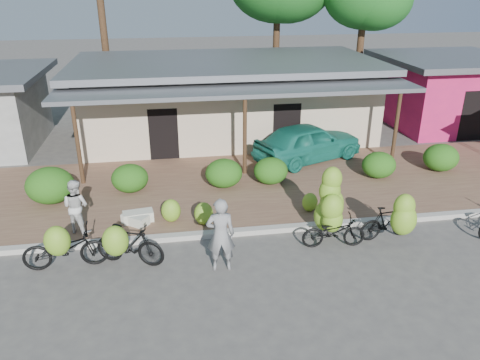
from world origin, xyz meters
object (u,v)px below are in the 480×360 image
object	(u,v)px
sack_near	(138,216)
sack_far	(135,219)
vendor	(221,235)
bike_right	(394,219)
teal_van	(308,142)
bike_left	(127,244)
bike_center	(332,215)
bike_far_left	(64,247)
bystander	(76,206)

from	to	relation	value
sack_near	sack_far	bearing A→B (deg)	-115.00
vendor	bike_right	bearing A→B (deg)	-171.37
bike_right	teal_van	distance (m)	6.10
bike_right	vendor	xyz separation A→B (m)	(-4.66, -0.49, 0.24)
bike_left	bike_center	distance (m)	5.31
sack_near	sack_far	world-z (taller)	sack_near
bike_right	teal_van	bearing A→B (deg)	-2.00
bike_left	sack_far	world-z (taller)	bike_left
sack_near	bike_center	bearing A→B (deg)	-18.67
vendor	teal_van	world-z (taller)	vendor
bike_center	teal_van	distance (m)	5.82
bike_left	bike_right	world-z (taller)	bike_right
teal_van	bike_center	bearing A→B (deg)	147.18
sack_far	vendor	distance (m)	3.31
bike_left	sack_near	size ratio (longest dim) A/B	2.17
bike_right	vendor	distance (m)	4.69
bike_left	bike_right	distance (m)	6.90
bike_far_left	sack_far	bearing A→B (deg)	-42.72
bike_center	sack_far	xyz separation A→B (m)	(-5.21, 1.58, -0.54)
bike_far_left	bike_left	world-z (taller)	bike_far_left
bystander	bike_center	bearing A→B (deg)	-162.36
bike_center	bike_far_left	bearing A→B (deg)	96.53
bike_left	bike_right	bearing A→B (deg)	-68.08
teal_van	bystander	bearing A→B (deg)	96.71
sack_near	sack_far	distance (m)	0.18
bike_left	teal_van	xyz separation A→B (m)	(6.37, 6.10, 0.22)
bike_left	bystander	distance (m)	2.31
bike_left	sack_far	bearing A→B (deg)	19.33
bike_right	sack_near	size ratio (longest dim) A/B	1.95
sack_far	bike_left	bearing A→B (deg)	-92.39
bike_right	bystander	size ratio (longest dim) A/B	1.09
sack_far	bike_far_left	bearing A→B (deg)	-130.50
vendor	bystander	bearing A→B (deg)	-29.08
bike_left	bike_center	bearing A→B (deg)	-64.19
sack_far	teal_van	xyz separation A→B (m)	(6.29, 4.15, 0.59)
vendor	bike_center	bearing A→B (deg)	-161.94
bike_center	sack_near	xyz separation A→B (m)	(-5.14, 1.74, -0.53)
bike_far_left	bike_right	world-z (taller)	bike_right
bike_far_left	vendor	distance (m)	3.78
vendor	teal_van	distance (m)	7.77
bike_left	vendor	xyz separation A→B (m)	(2.23, -0.47, 0.32)
bike_right	sack_near	world-z (taller)	bike_right
bike_far_left	bystander	xyz separation A→B (m)	(0.05, 1.67, 0.28)
bike_center	bystander	distance (m)	6.88
bike_left	bike_center	world-z (taller)	bike_center
vendor	teal_van	bearing A→B (deg)	-119.61
bike_center	teal_van	size ratio (longest dim) A/B	0.48
bystander	teal_van	xyz separation A→B (m)	(7.81, 4.31, -0.03)
bike_far_left	teal_van	size ratio (longest dim) A/B	0.47
teal_van	bike_right	bearing A→B (deg)	162.76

